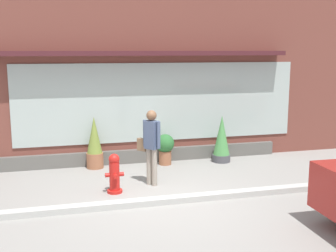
{
  "coord_description": "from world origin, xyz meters",
  "views": [
    {
      "loc": [
        -1.97,
        -7.9,
        2.97
      ],
      "look_at": [
        0.43,
        1.2,
        1.28
      ],
      "focal_mm": 45.39,
      "sensor_mm": 36.0,
      "label": 1
    }
  ],
  "objects_px": {
    "fire_hydrant": "(114,174)",
    "pedestrian_with_handbag": "(151,142)",
    "potted_plant_window_left": "(222,139)",
    "potted_plant_window_center": "(95,144)",
    "potted_plant_near_hydrant": "(165,147)"
  },
  "relations": [
    {
      "from": "fire_hydrant",
      "to": "pedestrian_with_handbag",
      "type": "distance_m",
      "value": 1.08
    },
    {
      "from": "pedestrian_with_handbag",
      "to": "potted_plant_window_left",
      "type": "xyz_separation_m",
      "value": [
        2.26,
        1.47,
        -0.37
      ]
    },
    {
      "from": "pedestrian_with_handbag",
      "to": "potted_plant_window_center",
      "type": "height_order",
      "value": "pedestrian_with_handbag"
    },
    {
      "from": "pedestrian_with_handbag",
      "to": "potted_plant_window_center",
      "type": "relative_size",
      "value": 1.28
    },
    {
      "from": "fire_hydrant",
      "to": "potted_plant_window_left",
      "type": "bearing_deg",
      "value": 29.86
    },
    {
      "from": "pedestrian_with_handbag",
      "to": "potted_plant_window_left",
      "type": "relative_size",
      "value": 1.34
    },
    {
      "from": "pedestrian_with_handbag",
      "to": "potted_plant_window_center",
      "type": "distance_m",
      "value": 2.06
    },
    {
      "from": "pedestrian_with_handbag",
      "to": "potted_plant_near_hydrant",
      "type": "height_order",
      "value": "pedestrian_with_handbag"
    },
    {
      "from": "potted_plant_window_center",
      "to": "potted_plant_near_hydrant",
      "type": "bearing_deg",
      "value": -4.21
    },
    {
      "from": "fire_hydrant",
      "to": "potted_plant_near_hydrant",
      "type": "xyz_separation_m",
      "value": [
        1.59,
        1.9,
        0.06
      ]
    },
    {
      "from": "pedestrian_with_handbag",
      "to": "potted_plant_near_hydrant",
      "type": "distance_m",
      "value": 1.81
    },
    {
      "from": "fire_hydrant",
      "to": "potted_plant_window_center",
      "type": "xyz_separation_m",
      "value": [
        -0.23,
        2.04,
        0.22
      ]
    },
    {
      "from": "fire_hydrant",
      "to": "potted_plant_window_left",
      "type": "distance_m",
      "value": 3.61
    },
    {
      "from": "potted_plant_near_hydrant",
      "to": "fire_hydrant",
      "type": "bearing_deg",
      "value": -129.87
    },
    {
      "from": "potted_plant_window_center",
      "to": "potted_plant_window_left",
      "type": "distance_m",
      "value": 3.36
    }
  ]
}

